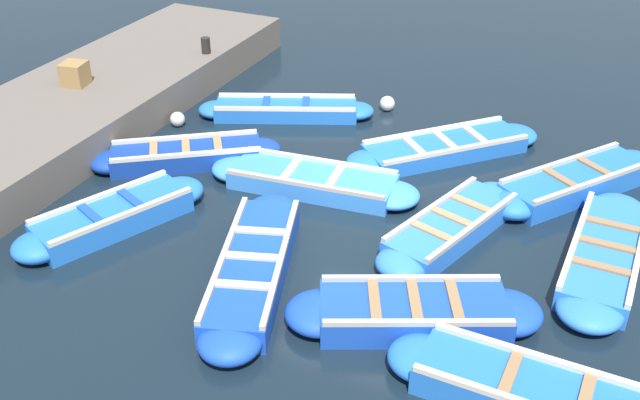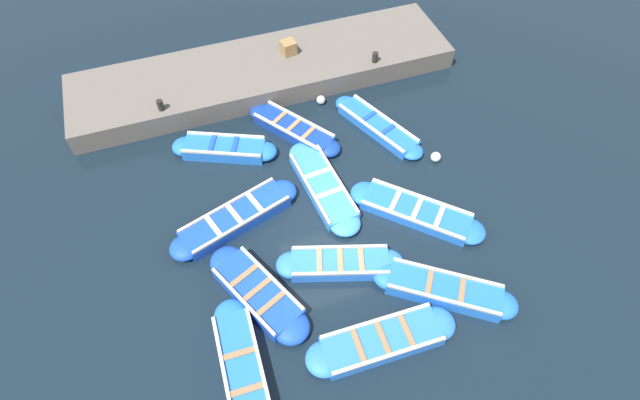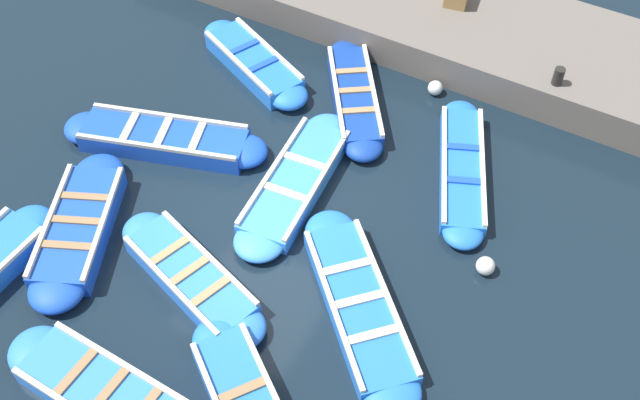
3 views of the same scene
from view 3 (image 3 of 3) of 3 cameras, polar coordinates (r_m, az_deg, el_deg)
ground_plane at (r=12.94m, az=-5.48°, el=-1.92°), size 120.00×120.00×0.00m
boat_centre at (r=11.43m, az=-15.69°, el=-14.26°), size 1.03×3.73×0.40m
boat_alongside at (r=14.85m, az=2.63°, el=7.84°), size 3.26×2.56×0.40m
boat_stern_in at (r=13.75m, az=10.76°, el=2.31°), size 3.59×2.05×0.36m
boat_bow_out at (r=15.65m, az=-5.06°, el=10.35°), size 2.04×3.28×0.43m
boat_outer_left at (r=11.80m, az=2.98°, el=-7.99°), size 3.35×3.40×0.36m
boat_end_of_row at (r=12.22m, az=-9.81°, el=-5.79°), size 1.76×3.40×0.40m
boat_broadside at (r=13.30m, az=-1.88°, el=1.35°), size 3.80×1.22×0.37m
boat_mid_row at (r=14.27m, az=-11.76°, el=4.55°), size 2.00×4.00×0.44m
boat_tucked at (r=13.24m, az=-17.88°, el=-2.02°), size 3.46×2.23×0.44m
quay_wall at (r=16.83m, az=6.74°, el=14.22°), size 3.12×12.99×0.73m
bollard_north at (r=14.86m, az=17.71°, el=8.97°), size 0.20×0.20×0.35m
buoy_orange_near at (r=15.24m, az=8.77°, el=8.43°), size 0.30×0.30×0.30m
buoy_yellow_far at (r=12.08m, az=-20.04°, el=-11.05°), size 0.26×0.26×0.26m
buoy_white_drifting at (r=12.48m, az=12.49°, el=-4.92°), size 0.31×0.31×0.31m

